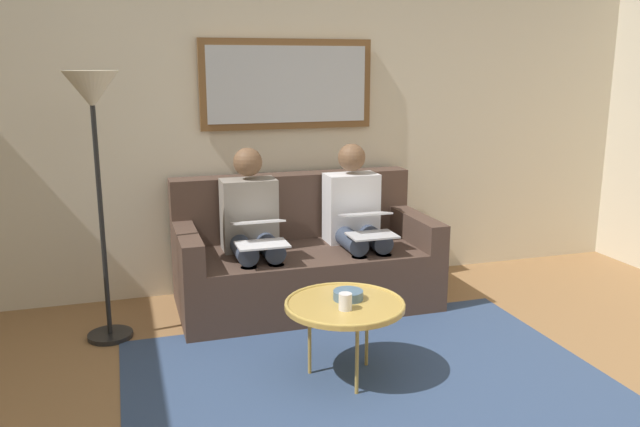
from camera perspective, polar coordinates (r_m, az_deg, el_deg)
name	(u,v)px	position (r m, az deg, el deg)	size (l,w,h in m)	color
wall_rear	(285,118)	(4.98, -3.13, 8.42)	(6.00, 0.12, 2.60)	beige
area_rug	(366,378)	(3.71, 4.05, -14.21)	(2.60, 1.80, 0.01)	#33476B
couch	(303,260)	(4.71, -1.52, -4.09)	(1.80, 0.90, 0.90)	#4C382D
framed_mirror	(287,84)	(4.87, -2.88, 11.27)	(1.30, 0.05, 0.65)	brown
coffee_table	(345,305)	(3.54, 2.19, -8.07)	(0.65, 0.65, 0.45)	tan
cup	(345,302)	(3.43, 2.24, -7.75)	(0.07, 0.07, 0.09)	silver
bowl	(348,295)	(3.58, 2.49, -7.17)	(0.16, 0.16, 0.05)	slate
person_left	(356,219)	(4.68, 3.17, -0.45)	(0.38, 0.58, 1.14)	silver
laptop_silver	(368,223)	(4.45, 4.27, -0.86)	(0.32, 0.36, 0.15)	silver
person_right	(252,226)	(4.48, -5.99, -1.13)	(0.38, 0.58, 1.14)	gray
laptop_white	(260,232)	(4.24, -5.34, -1.60)	(0.33, 0.36, 0.15)	white
standing_lamp	(94,121)	(4.08, -19.28, 7.71)	(0.32, 0.32, 1.66)	black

